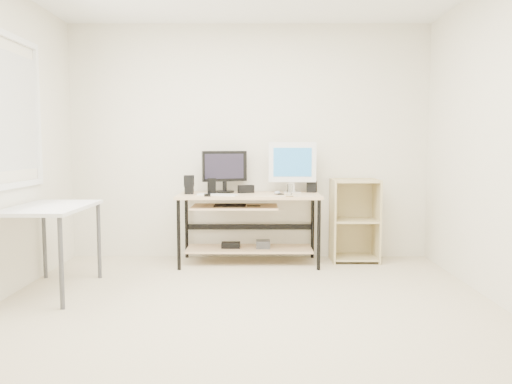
{
  "coord_description": "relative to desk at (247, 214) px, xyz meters",
  "views": [
    {
      "loc": [
        0.08,
        -3.61,
        1.26
      ],
      "look_at": [
        0.07,
        1.3,
        0.8
      ],
      "focal_mm": 35.0,
      "sensor_mm": 36.0,
      "label": 1
    }
  ],
  "objects": [
    {
      "name": "room",
      "position": [
        -0.11,
        -1.62,
        0.78
      ],
      "size": [
        4.01,
        4.01,
        2.62
      ],
      "color": "beige",
      "rests_on": "ground"
    },
    {
      "name": "desk",
      "position": [
        0.0,
        0.0,
        0.0
      ],
      "size": [
        1.5,
        0.65,
        0.75
      ],
      "color": "beige",
      "rests_on": "ground"
    },
    {
      "name": "side_table",
      "position": [
        -1.65,
        -1.06,
        0.13
      ],
      "size": [
        0.6,
        1.0,
        0.75
      ],
      "color": "white",
      "rests_on": "ground"
    },
    {
      "name": "shelf_unit",
      "position": [
        1.18,
        0.16,
        -0.09
      ],
      "size": [
        0.5,
        0.4,
        0.9
      ],
      "color": "#CEBC81",
      "rests_on": "ground"
    },
    {
      "name": "black_monitor",
      "position": [
        -0.24,
        0.16,
        0.47
      ],
      "size": [
        0.48,
        0.22,
        0.46
      ],
      "rotation": [
        0.0,
        0.0,
        0.35
      ],
      "color": "black",
      "rests_on": "desk"
    },
    {
      "name": "white_imac",
      "position": [
        0.49,
        0.14,
        0.53
      ],
      "size": [
        0.52,
        0.16,
        0.55
      ],
      "rotation": [
        0.0,
        0.0,
        -0.0
      ],
      "color": "silver",
      "rests_on": "desk"
    },
    {
      "name": "keyboard",
      "position": [
        -0.3,
        -0.15,
        0.22
      ],
      "size": [
        0.44,
        0.25,
        0.01
      ],
      "primitive_type": "cube",
      "rotation": [
        0.0,
        0.0,
        -0.32
      ],
      "color": "white",
      "rests_on": "desk"
    },
    {
      "name": "mouse",
      "position": [
        0.32,
        -0.05,
        0.23
      ],
      "size": [
        0.09,
        0.12,
        0.04
      ],
      "primitive_type": "ellipsoid",
      "rotation": [
        0.0,
        0.0,
        -0.24
      ],
      "color": "#B2B2B7",
      "rests_on": "desk"
    },
    {
      "name": "center_speaker",
      "position": [
        -0.01,
        0.12,
        0.25
      ],
      "size": [
        0.19,
        0.12,
        0.09
      ],
      "primitive_type": "cube",
      "rotation": [
        0.0,
        0.0,
        0.3
      ],
      "color": "black",
      "rests_on": "desk"
    },
    {
      "name": "speaker_left",
      "position": [
        -0.61,
        -0.0,
        0.32
      ],
      "size": [
        0.1,
        0.1,
        0.2
      ],
      "rotation": [
        0.0,
        0.0,
        0.02
      ],
      "color": "black",
      "rests_on": "desk"
    },
    {
      "name": "speaker_right",
      "position": [
        0.71,
        0.2,
        0.27
      ],
      "size": [
        0.12,
        0.12,
        0.12
      ],
      "primitive_type": "cube",
      "rotation": [
        0.0,
        0.0,
        -0.23
      ],
      "color": "black",
      "rests_on": "desk"
    },
    {
      "name": "audio_controller",
      "position": [
        -0.36,
        -0.08,
        0.3
      ],
      "size": [
        0.09,
        0.06,
        0.17
      ],
      "primitive_type": "cube",
      "rotation": [
        0.0,
        0.0,
        0.05
      ],
      "color": "black",
      "rests_on": "desk"
    },
    {
      "name": "volume_puck",
      "position": [
        -0.39,
        -0.26,
        0.23
      ],
      "size": [
        0.09,
        0.09,
        0.03
      ],
      "primitive_type": "cylinder",
      "rotation": [
        0.0,
        0.0,
        0.42
      ],
      "color": "black",
      "rests_on": "desk"
    },
    {
      "name": "smartphone",
      "position": [
        0.34,
        -0.03,
        0.22
      ],
      "size": [
        0.1,
        0.14,
        0.01
      ],
      "primitive_type": "cube",
      "rotation": [
        0.0,
        0.0,
        0.3
      ],
      "color": "black",
      "rests_on": "desk"
    },
    {
      "name": "coaster",
      "position": [
        0.44,
        -0.28,
        0.21
      ],
      "size": [
        0.1,
        0.1,
        0.01
      ],
      "primitive_type": "cylinder",
      "rotation": [
        0.0,
        0.0,
        -0.25
      ],
      "color": "olive",
      "rests_on": "desk"
    },
    {
      "name": "drinking_glass",
      "position": [
        0.44,
        -0.28,
        0.28
      ],
      "size": [
        0.07,
        0.07,
        0.12
      ],
      "primitive_type": "cylinder",
      "rotation": [
        0.0,
        0.0,
        -0.25
      ],
      "color": "white",
      "rests_on": "coaster"
    }
  ]
}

